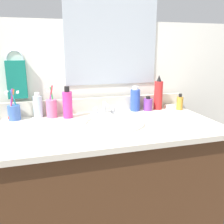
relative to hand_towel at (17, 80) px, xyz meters
The scene contains 18 objects.
vanity_cabinet 0.83m from the hand_towel, 33.33° to the right, with size 1.12×0.57×0.71m, color #4C2D19.
countertop 0.62m from the hand_towel, 33.33° to the right, with size 1.17×0.62×0.03m, color beige.
backsplash 0.51m from the hand_towel, ahead, with size 1.17×0.02×0.09m, color beige.
back_wall 0.57m from the hand_towel, ahead, with size 2.27×0.04×1.30m, color white.
mirror_panel 0.63m from the hand_towel, ahead, with size 0.60×0.01×0.56m, color #B2BCC6.
towel_ring 0.12m from the hand_towel, 90.00° to the left, with size 0.10×0.10×0.01m, color silver.
hand_towel is the anchor object (origin of this frame).
sink_basin 0.64m from the hand_towel, 31.27° to the right, with size 0.34×0.34×0.11m.
faucet 0.55m from the hand_towel, 12.35° to the right, with size 0.16×0.10×0.08m.
bottle_soap_pink 0.33m from the hand_towel, 22.90° to the right, with size 0.06×0.06×0.19m.
bottle_gel_clear 0.20m from the hand_towel, 28.04° to the right, with size 0.05×0.05×0.15m.
bottle_spray_red 0.89m from the hand_towel, ahead, with size 0.06×0.06×0.23m.
bottle_cream_purple 0.83m from the hand_towel, ahead, with size 0.06×0.06×0.09m.
bottle_oil_amber 1.03m from the hand_towel, ahead, with size 0.04×0.04×0.11m.
bottle_shampoo_blue 0.73m from the hand_towel, ahead, with size 0.06×0.06×0.16m.
cup_blue_plastic 0.19m from the hand_towel, 106.95° to the right, with size 0.08×0.07×0.18m.
cup_pink 0.26m from the hand_towel, 23.63° to the right, with size 0.06×0.07×0.19m.
soap_bar 0.99m from the hand_towel, ahead, with size 0.06×0.04×0.02m, color white.
Camera 1 is at (-0.34, -1.21, 1.14)m, focal length 39.18 mm.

